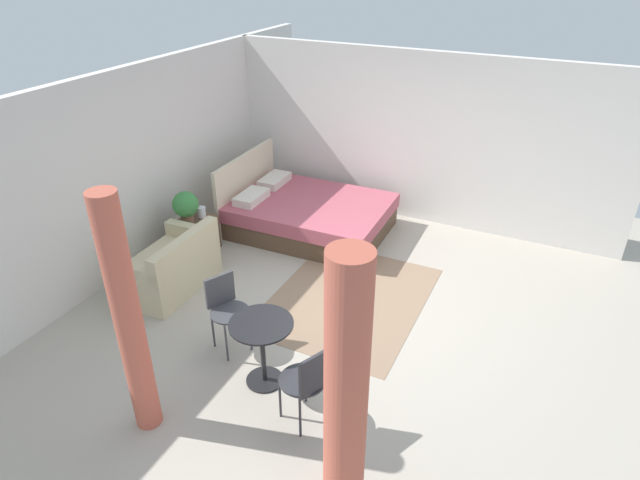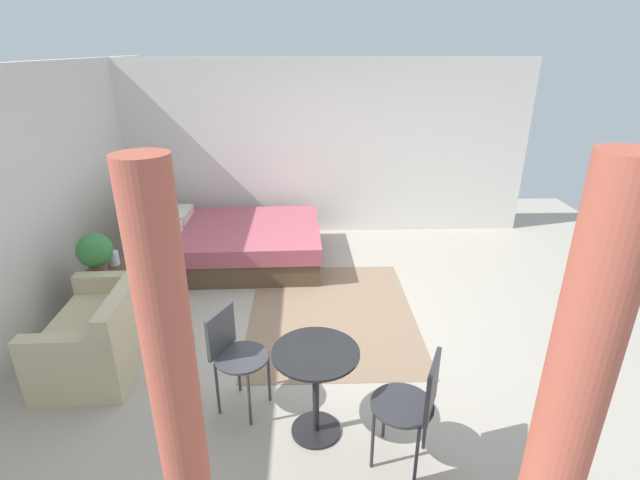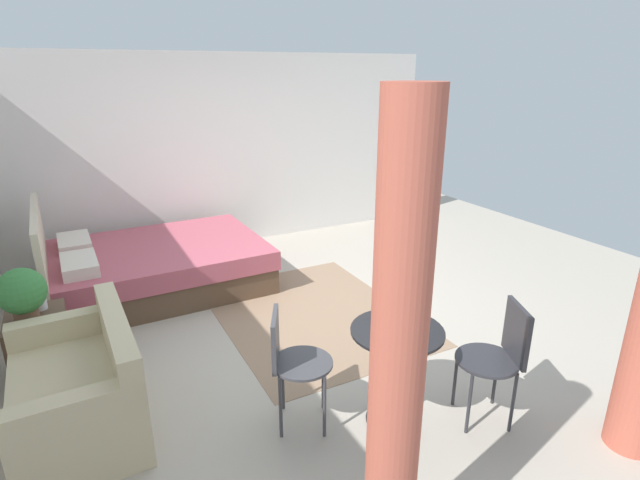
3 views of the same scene
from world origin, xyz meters
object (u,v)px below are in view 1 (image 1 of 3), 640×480
Objects in this scene: cafe_chair_near_window at (226,305)px; cafe_chair_near_couch at (308,380)px; potted_plant at (186,205)px; bed at (307,214)px; couch at (170,268)px; nightstand at (197,236)px; vase at (201,212)px; balcony_table at (262,341)px.

cafe_chair_near_window is 1.43m from cafe_chair_near_couch.
potted_plant reaches higher than cafe_chair_near_window.
bed reaches higher than cafe_chair_near_window.
nightstand is at bearing 16.69° from couch.
cafe_chair_near_couch reaches higher than couch.
cafe_chair_near_couch is (-2.02, -2.89, -0.22)m from potted_plant.
vase is (-1.14, 1.07, 0.31)m from bed.
vase is at bearing -19.17° from potted_plant.
potted_plant reaches higher than balcony_table.
cafe_chair_near_couch is (-0.30, -0.65, 0.03)m from balcony_table.
cafe_chair_near_window is (-1.62, -1.52, -0.05)m from vase.
cafe_chair_near_window is 0.97× the size of cafe_chair_near_couch.
potted_plant is (-1.36, 1.14, 0.49)m from bed.
potted_plant is 3.53m from cafe_chair_near_couch.
nightstand is 3.60× the size of vase.
bed is 2.63× the size of cafe_chair_near_couch.
potted_plant is at bearing 48.64° from cafe_chair_near_window.
nightstand is 1.19× the size of potted_plant.
potted_plant reaches higher than nightstand.
bed is at bearing -40.03° from potted_plant.
balcony_table is (-1.82, -2.19, 0.25)m from nightstand.
bed is 15.66× the size of vase.
couch is 0.96m from potted_plant.
balcony_table is at bearing -131.96° from vase.
bed is at bearing 27.31° from cafe_chair_near_couch.
cafe_chair_near_window is (-2.76, -0.45, 0.26)m from bed.
cafe_chair_near_window is (-0.62, -1.29, 0.24)m from couch.
nightstand is (0.88, 0.26, -0.03)m from couch.
bed is at bearing -43.08° from vase.
cafe_chair_near_couch is (-2.24, -2.81, -0.04)m from vase.
couch is 2.37× the size of nightstand.
bed is 2.81m from cafe_chair_near_window.
balcony_table is at bearing -129.64° from nightstand.
bed is at bearing 19.48° from balcony_table.
cafe_chair_near_couch reaches higher than nightstand.
vase is 2.22m from cafe_chair_near_window.
balcony_table is at bearing -115.86° from couch.
bed is 1.84m from potted_plant.
bed reaches higher than cafe_chair_near_couch.
bed is at bearing -41.26° from nightstand.
bed is 4.35× the size of nightstand.
couch is 0.92m from nightstand.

